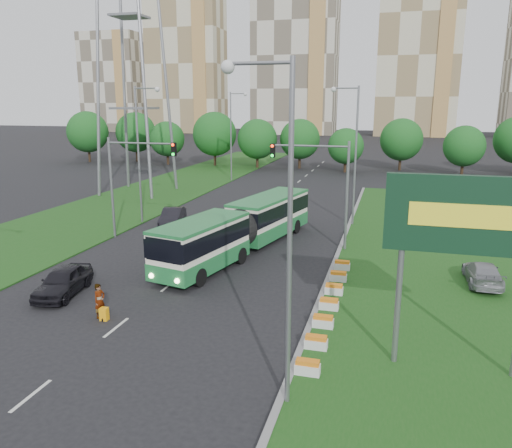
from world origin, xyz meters
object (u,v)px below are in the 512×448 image
(articulated_bus, at_px, (240,227))
(car_left_near, at_px, (63,281))
(traffic_mast_median, at_px, (325,178))
(shopping_trolley, at_px, (104,314))
(pedestrian, at_px, (100,301))
(car_median, at_px, (483,273))
(billboard, at_px, (466,224))
(traffic_mast_left, at_px, (129,172))
(car_left_far, at_px, (172,217))

(articulated_bus, relative_size, car_left_near, 3.84)
(traffic_mast_median, xyz_separation_m, car_left_near, (-12.91, -12.94, -4.55))
(traffic_mast_median, bearing_deg, shopping_trolley, -119.73)
(pedestrian, bearing_deg, car_left_near, 74.54)
(car_left_near, bearing_deg, car_median, 9.11)
(billboard, distance_m, traffic_mast_median, 17.68)
(traffic_mast_left, bearing_deg, pedestrian, -67.04)
(traffic_mast_median, height_order, articulated_bus, traffic_mast_median)
(traffic_mast_median, xyz_separation_m, articulated_bus, (-5.75, -2.22, -3.53))
(pedestrian, height_order, shopping_trolley, pedestrian)
(traffic_mast_left, xyz_separation_m, car_left_near, (2.25, -11.94, -4.55))
(traffic_mast_left, height_order, pedestrian, traffic_mast_left)
(traffic_mast_median, distance_m, articulated_bus, 7.10)
(articulated_bus, distance_m, car_left_near, 12.93)
(car_left_near, distance_m, car_median, 24.36)
(car_left_near, bearing_deg, articulated_bus, 46.83)
(billboard, bearing_deg, car_median, 75.86)
(car_left_near, relative_size, shopping_trolley, 7.14)
(car_median, relative_size, shopping_trolley, 6.93)
(traffic_mast_left, xyz_separation_m, car_median, (25.35, -4.20, -4.54))
(billboard, xyz_separation_m, pedestrian, (-16.64, 0.87, -5.27))
(shopping_trolley, bearing_deg, articulated_bus, 73.92)
(articulated_bus, bearing_deg, shopping_trolley, -90.30)
(billboard, distance_m, shopping_trolley, 17.29)
(traffic_mast_median, distance_m, car_left_far, 15.07)
(car_left_far, xyz_separation_m, shopping_trolley, (5.07, -19.17, -0.46))
(car_left_near, xyz_separation_m, car_left_far, (-0.95, 16.71, -0.02))
(traffic_mast_median, height_order, pedestrian, traffic_mast_median)
(car_left_near, bearing_deg, pedestrian, -39.78)
(traffic_mast_median, relative_size, shopping_trolley, 12.16)
(traffic_mast_median, bearing_deg, car_left_far, 164.78)
(traffic_mast_left, bearing_deg, car_left_near, -79.34)
(shopping_trolley, bearing_deg, car_median, 25.18)
(car_left_far, height_order, car_median, car_left_far)
(car_left_near, xyz_separation_m, car_median, (23.10, 7.74, 0.01))
(traffic_mast_left, distance_m, car_median, 26.09)
(traffic_mast_median, relative_size, car_left_far, 1.69)
(traffic_mast_median, height_order, shopping_trolley, traffic_mast_median)
(billboard, distance_m, car_median, 12.36)
(articulated_bus, bearing_deg, billboard, -33.47)
(car_median, bearing_deg, articulated_bus, -11.76)
(billboard, distance_m, articulated_bus, 19.58)
(traffic_mast_left, relative_size, car_left_near, 1.70)
(traffic_mast_left, height_order, car_median, traffic_mast_left)
(traffic_mast_left, xyz_separation_m, car_left_far, (1.30, 4.77, -4.57))
(articulated_bus, height_order, car_left_near, articulated_bus)
(traffic_mast_median, distance_m, car_median, 12.31)
(billboard, distance_m, traffic_mast_left, 27.16)
(traffic_mast_median, relative_size, pedestrian, 4.46)
(shopping_trolley, bearing_deg, traffic_mast_median, 57.22)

